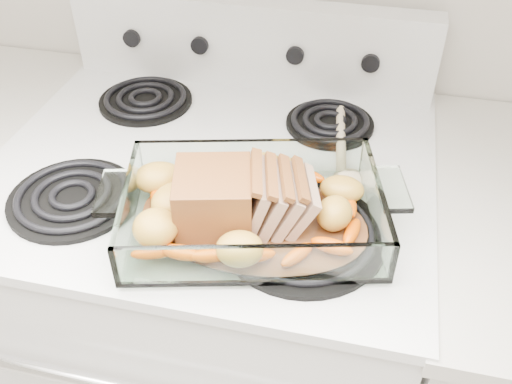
# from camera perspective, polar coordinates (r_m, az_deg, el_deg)

# --- Properties ---
(electric_range) EXTENTS (0.78, 0.70, 1.12)m
(electric_range) POSITION_cam_1_polar(r_m,az_deg,el_deg) (1.34, -3.40, -12.50)
(electric_range) COLOR silver
(electric_range) RESTS_ON ground
(baking_dish) EXTENTS (0.38, 0.25, 0.07)m
(baking_dish) POSITION_cam_1_polar(r_m,az_deg,el_deg) (0.87, -0.30, -2.27)
(baking_dish) COLOR white
(baking_dish) RESTS_ON electric_range
(pork_roast) EXTENTS (0.21, 0.11, 0.09)m
(pork_roast) POSITION_cam_1_polar(r_m,az_deg,el_deg) (0.85, -2.26, -0.36)
(pork_roast) COLOR brown
(pork_roast) RESTS_ON baking_dish
(roast_vegetables) EXTENTS (0.40, 0.22, 0.05)m
(roast_vegetables) POSITION_cam_1_polar(r_m,az_deg,el_deg) (0.89, 0.02, -0.03)
(roast_vegetables) COLOR #D45B00
(roast_vegetables) RESTS_ON baking_dish
(wooden_spoon) EXTENTS (0.08, 0.27, 0.02)m
(wooden_spoon) POSITION_cam_1_polar(r_m,az_deg,el_deg) (1.01, 8.94, 2.99)
(wooden_spoon) COLOR beige
(wooden_spoon) RESTS_ON electric_range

